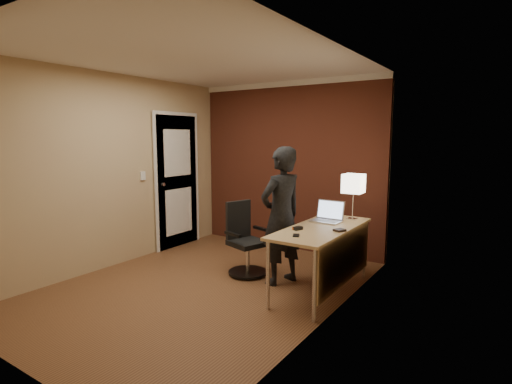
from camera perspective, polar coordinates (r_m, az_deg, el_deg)
room at (r=5.81m, az=0.27°, el=4.71°), size 4.00×4.00×4.00m
desk at (r=4.36m, az=10.21°, el=-6.72°), size 0.60×1.50×0.73m
desk_lamp at (r=4.76m, az=13.75°, el=1.10°), size 0.22×0.22×0.54m
laptop at (r=4.66m, az=10.27°, el=-3.33°), size 0.34×0.27×0.23m
mouse at (r=4.20m, az=5.96°, el=-5.17°), size 0.09×0.11×0.03m
phone at (r=3.95m, az=5.75°, el=-6.18°), size 0.10×0.13×0.01m
wallet at (r=4.20m, az=11.84°, el=-5.35°), size 0.13×0.14×0.02m
office_chair at (r=4.97m, az=-1.60°, el=-7.31°), size 0.50×0.55×0.88m
person at (r=4.59m, az=3.63°, el=-3.42°), size 0.54×0.67×1.59m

